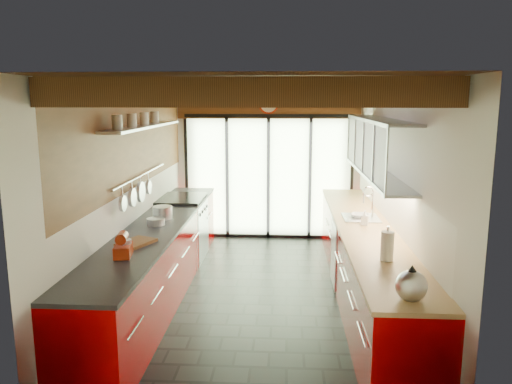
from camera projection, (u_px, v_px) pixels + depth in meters
ground at (260, 295)px, 6.27m from camera, size 5.50×5.50×0.00m
room_shell at (260, 165)px, 5.97m from camera, size 5.50×5.50×5.50m
ceiling_beams at (262, 97)px, 6.19m from camera, size 3.14×5.06×4.90m
glass_door at (268, 144)px, 8.61m from camera, size 2.95×0.10×2.90m
left_counter at (159, 258)px, 6.26m from camera, size 0.68×5.00×0.92m
range_stove at (183, 228)px, 7.68m from camera, size 0.66×0.90×0.97m
right_counter at (364, 262)px, 6.11m from camera, size 0.68×5.00×0.92m
sink_assembly at (362, 215)px, 6.41m from camera, size 0.45×0.52×0.43m
upper_cabinets_right at (378, 147)px, 6.14m from camera, size 0.34×3.00×3.00m
left_wall_fixtures at (143, 144)px, 6.15m from camera, size 0.28×2.60×0.96m
stand_mixer at (123, 246)px, 4.86m from camera, size 0.20×0.29×0.25m
pot_large at (163, 212)px, 6.40m from camera, size 0.32×0.32×0.16m
pot_small at (156, 222)px, 6.06m from camera, size 0.29×0.29×0.09m
cutting_board at (136, 242)px, 5.28m from camera, size 0.41×0.46×0.03m
kettle at (411, 284)px, 3.79m from camera, size 0.28×0.32×0.29m
paper_towel at (387, 246)px, 4.71m from camera, size 0.14×0.14×0.34m
soap_bottle at (365, 218)px, 6.06m from camera, size 0.10×0.10×0.18m
bowl at (360, 216)px, 6.43m from camera, size 0.27×0.27×0.06m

